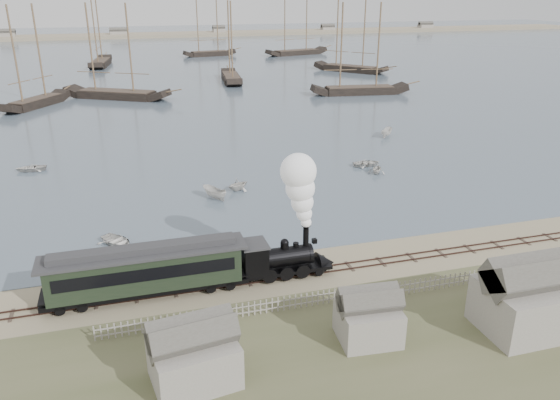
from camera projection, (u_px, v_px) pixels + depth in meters
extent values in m
plane|color=tan|center=(288.00, 264.00, 47.80)|extent=(600.00, 600.00, 0.00)
cube|color=#465565|center=(151.00, 54.00, 199.81)|extent=(600.00, 336.00, 0.06)
cube|color=#3A241F|center=(297.00, 276.00, 45.53)|extent=(120.00, 0.08, 0.12)
cube|color=#3A241F|center=(293.00, 271.00, 46.42)|extent=(120.00, 0.08, 0.12)
cube|color=#3A2D25|center=(295.00, 274.00, 46.00)|extent=(120.00, 1.80, 0.06)
cube|color=tan|center=(140.00, 37.00, 271.36)|extent=(500.00, 20.00, 1.80)
cube|color=black|center=(287.00, 268.00, 45.55)|extent=(7.35, 2.16, 0.27)
cylinder|color=black|center=(282.00, 257.00, 45.04)|extent=(4.54, 1.62, 1.62)
cube|color=black|center=(254.00, 258.00, 44.34)|extent=(1.95, 2.38, 2.49)
cube|color=#313234|center=(254.00, 244.00, 43.87)|extent=(2.16, 2.59, 0.13)
cylinder|color=black|center=(306.00, 238.00, 45.06)|extent=(0.48, 0.48, 1.73)
sphere|color=black|center=(285.00, 243.00, 44.64)|extent=(0.69, 0.69, 0.69)
cone|color=black|center=(326.00, 263.00, 46.50)|extent=(1.51, 2.16, 2.16)
cube|color=black|center=(314.00, 241.00, 45.39)|extent=(0.38, 0.38, 0.38)
cube|color=black|center=(148.00, 287.00, 42.54)|extent=(15.61, 2.56, 0.39)
cube|color=black|center=(146.00, 270.00, 41.97)|extent=(14.50, 2.79, 2.79)
cube|color=black|center=(147.00, 275.00, 40.60)|extent=(13.38, 0.06, 1.00)
cube|color=black|center=(144.00, 258.00, 43.14)|extent=(13.38, 0.06, 1.00)
cube|color=#313234|center=(144.00, 253.00, 41.45)|extent=(15.61, 3.01, 0.20)
cube|color=#313234|center=(144.00, 249.00, 41.33)|extent=(13.94, 1.34, 0.50)
imported|color=silver|center=(269.00, 257.00, 48.16)|extent=(4.17, 4.30, 0.73)
imported|color=silver|center=(117.00, 241.00, 51.12)|extent=(4.64, 4.38, 0.78)
imported|color=silver|center=(238.00, 184.00, 64.85)|extent=(3.49, 3.66, 1.50)
imported|color=silver|center=(214.00, 193.00, 62.21)|extent=(3.69, 3.04, 1.36)
imported|color=silver|center=(367.00, 163.00, 73.91)|extent=(2.72, 3.79, 0.78)
imported|color=silver|center=(377.00, 168.00, 70.78)|extent=(3.42, 3.34, 1.37)
imported|color=silver|center=(386.00, 133.00, 88.46)|extent=(3.41, 3.39, 1.35)
imported|color=silver|center=(31.00, 168.00, 71.91)|extent=(2.76, 3.85, 0.80)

